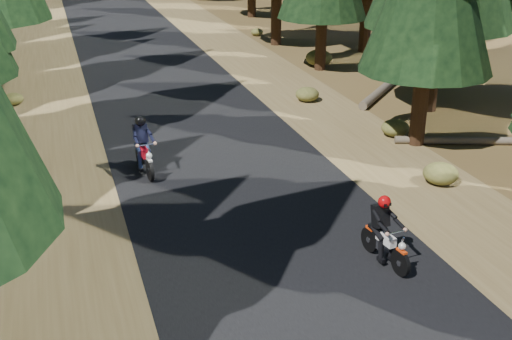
% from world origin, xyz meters
% --- Properties ---
extents(ground, '(120.00, 120.00, 0.00)m').
position_xyz_m(ground, '(0.00, 0.00, 0.00)').
color(ground, '#49371A').
rests_on(ground, ground).
extents(road, '(6.00, 100.00, 0.01)m').
position_xyz_m(road, '(0.00, 5.00, 0.01)').
color(road, black).
rests_on(road, ground).
extents(shoulder_l, '(3.20, 100.00, 0.01)m').
position_xyz_m(shoulder_l, '(-4.60, 5.00, 0.00)').
color(shoulder_l, brown).
rests_on(shoulder_l, ground).
extents(shoulder_r, '(3.20, 100.00, 0.01)m').
position_xyz_m(shoulder_r, '(4.60, 5.00, 0.00)').
color(shoulder_r, brown).
rests_on(shoulder_r, ground).
extents(log_near, '(3.96, 4.04, 0.32)m').
position_xyz_m(log_near, '(7.91, 9.95, 0.16)').
color(log_near, '#4C4233').
rests_on(log_near, ground).
extents(log_far, '(3.79, 1.55, 0.24)m').
position_xyz_m(log_far, '(7.32, 4.06, 0.12)').
color(log_far, '#4C4233').
rests_on(log_far, ground).
extents(understory_shrubs, '(15.17, 33.35, 0.72)m').
position_xyz_m(understory_shrubs, '(1.37, 7.30, 0.28)').
color(understory_shrubs, '#474C1E').
rests_on(understory_shrubs, ground).
extents(rider_lead, '(0.69, 1.66, 1.43)m').
position_xyz_m(rider_lead, '(1.78, -1.46, 0.48)').
color(rider_lead, silver).
rests_on(rider_lead, road).
extents(rider_follow, '(0.69, 1.80, 1.57)m').
position_xyz_m(rider_follow, '(-2.12, 4.72, 0.53)').
color(rider_follow, maroon).
rests_on(rider_follow, road).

